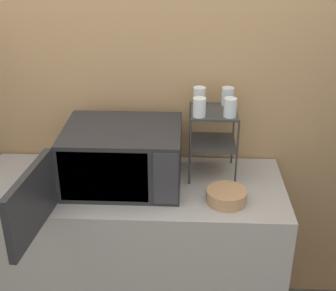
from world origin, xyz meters
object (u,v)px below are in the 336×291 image
(glass_front_right, at_px, (230,108))
(glass_front_left, at_px, (199,107))
(dish_rack, at_px, (213,129))
(glass_back_right, at_px, (228,96))
(microwave, at_px, (119,158))
(glass_back_left, at_px, (199,96))
(bowl, at_px, (226,196))

(glass_front_right, bearing_deg, glass_front_left, -178.83)
(dish_rack, height_order, glass_back_right, glass_back_right)
(microwave, bearing_deg, glass_back_left, 28.41)
(dish_rack, xyz_separation_m, glass_back_right, (0.07, 0.08, 0.14))
(microwave, relative_size, glass_back_right, 9.65)
(microwave, relative_size, glass_back_left, 9.65)
(microwave, bearing_deg, glass_back_right, 21.75)
(glass_front_right, height_order, glass_back_left, same)
(microwave, relative_size, bowl, 4.68)
(dish_rack, relative_size, glass_front_left, 3.86)
(dish_rack, bearing_deg, glass_back_right, 48.88)
(glass_front_left, bearing_deg, microwave, -171.82)
(glass_front_right, distance_m, bowl, 0.41)
(microwave, height_order, glass_back_left, glass_back_left)
(glass_front_left, bearing_deg, dish_rack, 45.30)
(dish_rack, xyz_separation_m, bowl, (0.06, -0.27, -0.22))
(glass_front_left, height_order, bowl, glass_front_left)
(glass_back_left, xyz_separation_m, bowl, (0.13, -0.35, -0.36))
(glass_back_right, xyz_separation_m, bowl, (-0.01, -0.35, -0.36))
(glass_front_left, height_order, glass_front_right, same)
(microwave, bearing_deg, glass_front_left, 8.18)
(glass_front_right, distance_m, glass_back_left, 0.21)
(glass_back_right, relative_size, glass_front_right, 1.00)
(bowl, bearing_deg, microwave, 164.67)
(microwave, relative_size, dish_rack, 2.50)
(glass_back_right, bearing_deg, glass_back_left, -179.33)
(dish_rack, distance_m, bowl, 0.35)
(glass_front_left, relative_size, glass_back_left, 1.00)
(microwave, distance_m, dish_rack, 0.48)
(glass_front_left, bearing_deg, glass_back_left, 88.93)
(glass_front_right, bearing_deg, glass_back_left, 133.42)
(glass_front_right, relative_size, glass_back_left, 1.00)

